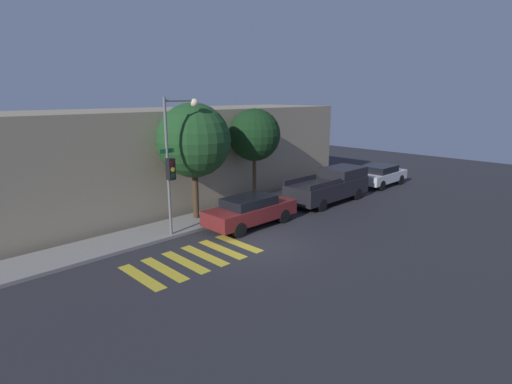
% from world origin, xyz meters
% --- Properties ---
extents(ground_plane, '(60.00, 60.00, 0.00)m').
position_xyz_m(ground_plane, '(0.00, 0.00, 0.00)').
color(ground_plane, '#28282D').
extents(sidewalk, '(26.00, 2.22, 0.14)m').
position_xyz_m(sidewalk, '(0.00, 4.31, 0.07)').
color(sidewalk, gray).
rests_on(sidewalk, ground).
extents(building_row, '(26.00, 6.00, 5.29)m').
position_xyz_m(building_row, '(0.00, 8.82, 2.65)').
color(building_row, gray).
rests_on(building_row, ground).
extents(crosswalk, '(4.93, 2.60, 0.00)m').
position_xyz_m(crosswalk, '(-2.69, 0.80, 0.00)').
color(crosswalk, gold).
rests_on(crosswalk, ground).
extents(traffic_light_pole, '(2.00, 0.56, 5.97)m').
position_xyz_m(traffic_light_pole, '(-1.67, 3.37, 3.71)').
color(traffic_light_pole, slate).
rests_on(traffic_light_pole, ground).
extents(sedan_near_corner, '(4.67, 1.77, 1.44)m').
position_xyz_m(sedan_near_corner, '(1.51, 2.10, 0.78)').
color(sedan_near_corner, maroon).
rests_on(sedan_near_corner, ground).
extents(pickup_truck, '(5.66, 2.01, 1.85)m').
position_xyz_m(pickup_truck, '(7.96, 2.10, 0.94)').
color(pickup_truck, black).
rests_on(pickup_truck, ground).
extents(sedan_middle, '(4.23, 1.82, 1.40)m').
position_xyz_m(sedan_middle, '(13.81, 2.10, 0.75)').
color(sedan_middle, silver).
rests_on(sedan_middle, ground).
extents(tree_near_corner, '(3.53, 3.53, 5.72)m').
position_xyz_m(tree_near_corner, '(0.22, 4.62, 3.95)').
color(tree_near_corner, '#42301E').
rests_on(tree_near_corner, ground).
extents(tree_midblock, '(2.83, 2.83, 5.36)m').
position_xyz_m(tree_midblock, '(4.24, 4.62, 3.93)').
color(tree_midblock, '#4C3823').
rests_on(tree_midblock, ground).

